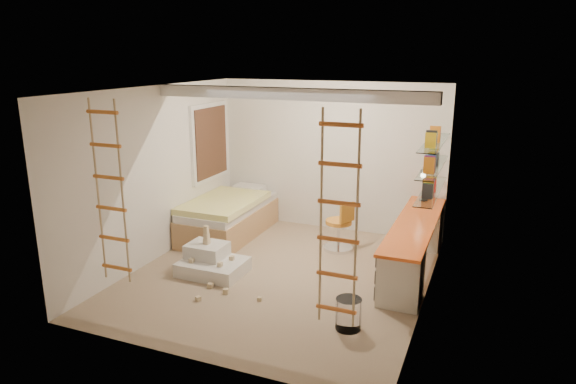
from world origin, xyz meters
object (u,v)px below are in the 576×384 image
at_px(bed, 229,216).
at_px(swivel_chair, 340,232).
at_px(play_platform, 211,262).
at_px(desk, 414,245).

bearing_deg(bed, swivel_chair, 0.78).
relative_size(bed, play_platform, 2.24).
relative_size(desk, play_platform, 3.13).
bearing_deg(swivel_chair, play_platform, -133.42).
xyz_separation_m(swivel_chair, play_platform, (-1.45, -1.53, -0.14)).
height_order(desk, swivel_chair, swivel_chair).
relative_size(swivel_chair, play_platform, 0.90).
distance_m(bed, play_platform, 1.60).
relative_size(desk, bed, 1.40).
bearing_deg(swivel_chair, bed, -179.22).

